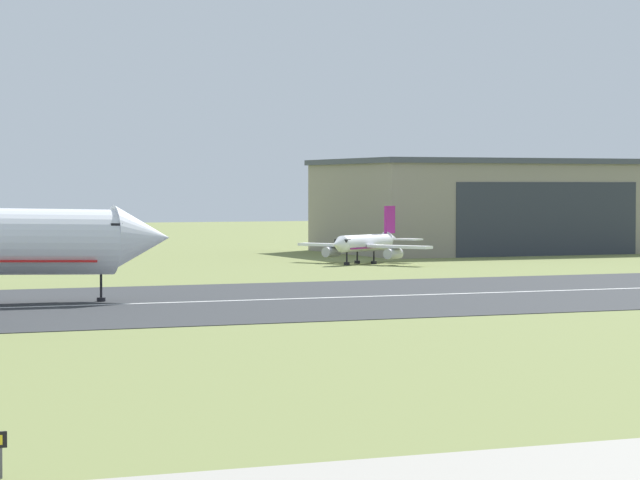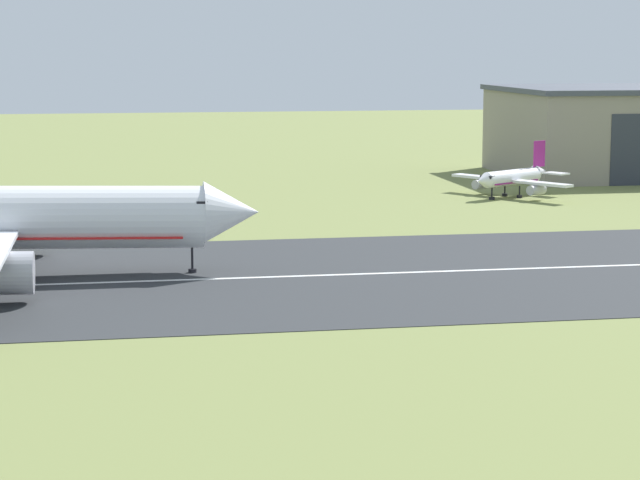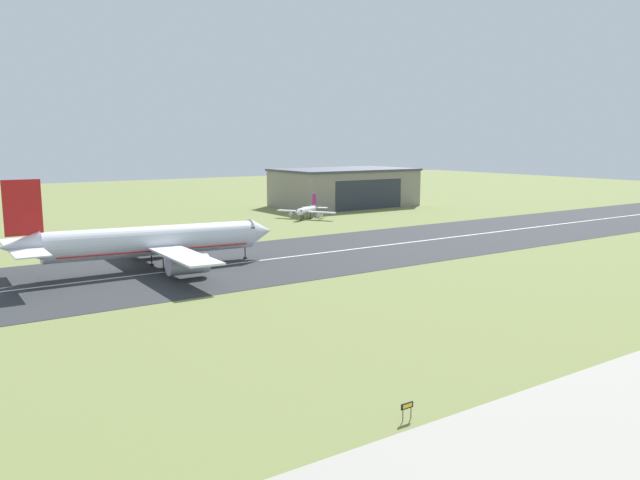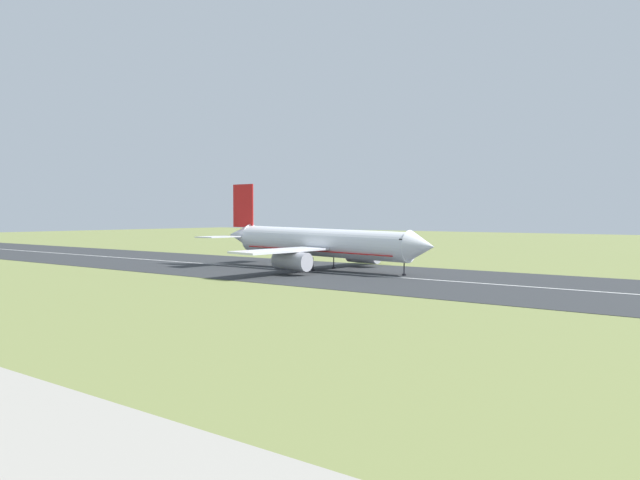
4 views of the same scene
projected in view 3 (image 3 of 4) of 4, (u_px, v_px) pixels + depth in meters
name	position (u px, v px, depth m)	size (l,w,h in m)	color
ground_plane	(395.00, 333.00, 88.95)	(732.31, 732.31, 0.00)	olive
runway_strip	(219.00, 265.00, 136.85)	(492.31, 47.89, 0.06)	#2B2D30
runway_centreline	(219.00, 265.00, 136.85)	(443.08, 0.70, 0.01)	silver
taxiway_road	(610.00, 415.00, 62.33)	(369.24, 17.57, 0.05)	gray
hangar_building	(344.00, 187.00, 261.83)	(56.19, 34.90, 15.62)	gray
airplane_landing	(153.00, 242.00, 132.05)	(58.18, 52.87, 19.94)	silver
airplane_parked_centre	(307.00, 211.00, 218.71)	(16.83, 19.53, 8.25)	white
runway_sign	(407.00, 407.00, 60.97)	(1.52, 0.13, 1.81)	#4C4C51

